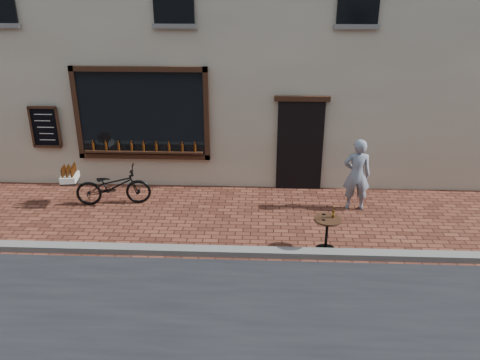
{
  "coord_description": "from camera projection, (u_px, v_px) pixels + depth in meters",
  "views": [
    {
      "loc": [
        0.96,
        -7.36,
        4.56
      ],
      "look_at": [
        0.56,
        1.2,
        1.1
      ],
      "focal_mm": 35.0,
      "sensor_mm": 36.0,
      "label": 1
    }
  ],
  "objects": [
    {
      "name": "pedestrian",
      "position": [
        357.0,
        175.0,
        10.29
      ],
      "size": [
        0.62,
        0.43,
        1.63
      ],
      "primitive_type": "imported",
      "rotation": [
        0.0,
        0.0,
        3.07
      ],
      "color": "gray",
      "rests_on": "ground"
    },
    {
      "name": "kerb",
      "position": [
        208.0,
        251.0,
        8.73
      ],
      "size": [
        90.0,
        0.25,
        0.12
      ],
      "primitive_type": "cube",
      "color": "slate",
      "rests_on": "ground"
    },
    {
      "name": "bistro_table",
      "position": [
        327.0,
        228.0,
        8.71
      ],
      "size": [
        0.52,
        0.52,
        0.89
      ],
      "color": "black",
      "rests_on": "ground"
    },
    {
      "name": "cargo_bicycle",
      "position": [
        112.0,
        186.0,
        10.65
      ],
      "size": [
        2.0,
        0.83,
        0.95
      ],
      "rotation": [
        0.0,
        0.0,
        1.72
      ],
      "color": "black",
      "rests_on": "ground"
    },
    {
      "name": "ground",
      "position": [
        207.0,
        259.0,
        8.57
      ],
      "size": [
        90.0,
        90.0,
        0.0
      ],
      "primitive_type": "plane",
      "color": "#4C2418",
      "rests_on": "ground"
    }
  ]
}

